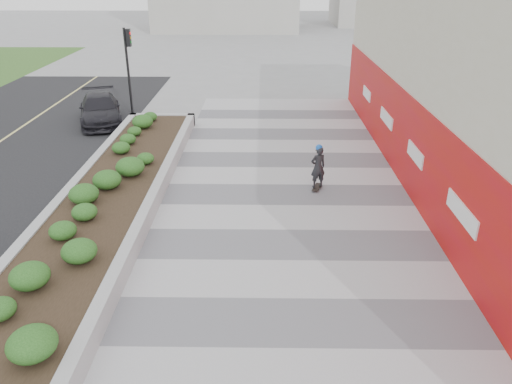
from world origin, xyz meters
TOP-DOWN VIEW (x-y plane):
  - walkway at (0.00, 3.00)m, footprint 8.00×36.00m
  - planter at (-5.50, 7.00)m, footprint 3.00×18.00m
  - traffic_signal_near at (-7.23, 17.50)m, footprint 0.33×0.28m
  - manhole_cover at (0.50, 3.00)m, footprint 0.44×0.44m
  - skateboarder at (1.03, 8.67)m, footprint 0.61×0.75m
  - car_dark at (-8.50, 16.30)m, footprint 3.11×4.81m

SIDE VIEW (x-z plane):
  - manhole_cover at x=0.50m, z-range 0.00..0.01m
  - walkway at x=0.00m, z-range 0.00..0.01m
  - planter at x=-5.50m, z-range -0.03..0.87m
  - car_dark at x=-8.50m, z-range 0.00..1.30m
  - skateboarder at x=1.03m, z-range 0.01..1.58m
  - traffic_signal_near at x=-7.23m, z-range 0.66..4.86m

